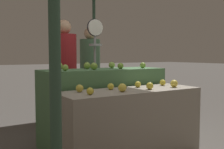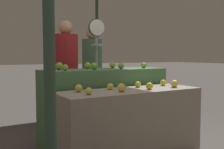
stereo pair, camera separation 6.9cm
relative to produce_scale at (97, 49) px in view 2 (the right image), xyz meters
The scene contains 20 objects.
display_counter_front 1.54m from the produce_scale, 100.68° to the right, with size 1.61×0.55×0.75m, color gray.
display_counter_back 1.03m from the produce_scale, 109.74° to the right, with size 1.61×0.55×0.95m, color #4C7A4C.
apple_front_0 1.64m from the produce_scale, 120.17° to the right, with size 0.07×0.07×0.07m, color gold.
apple_front_1 1.49m from the produce_scale, 107.20° to the right, with size 0.09×0.09×0.09m, color yellow.
apple_front_2 1.43m from the produce_scale, 92.40° to the right, with size 0.08×0.08×0.08m, color gold.
apple_front_3 1.46m from the produce_scale, 77.07° to the right, with size 0.09×0.09×0.09m, color yellow.
apple_front_4 1.47m from the produce_scale, 124.94° to the right, with size 0.08×0.08×0.08m, color gold.
apple_front_5 1.31m from the produce_scale, 110.55° to the right, with size 0.07×0.07×0.07m, color gold.
apple_front_6 1.23m from the produce_scale, 92.72° to the right, with size 0.07×0.07×0.07m, color gold.
apple_front_7 1.28m from the produce_scale, 74.39° to the right, with size 0.08×0.08×0.08m, color gold.
apple_back_0 1.14m from the produce_scale, 136.04° to the right, with size 0.07×0.07×0.07m, color #8EB247.
apple_back_1 0.92m from the produce_scale, 119.36° to the right, with size 0.09×0.09×0.09m, color #7AA338.
apple_back_2 0.81m from the produce_scale, 93.91° to the right, with size 0.08×0.08×0.08m, color #7AA338.
apple_back_3 0.86m from the produce_scale, 67.62° to the right, with size 0.08×0.08×0.08m, color #84AD3D.
apple_back_4 0.99m from the produce_scale, 145.40° to the right, with size 0.09×0.09×0.09m, color #84AD3D.
apple_back_5 0.74m from the produce_scale, 127.00° to the right, with size 0.09×0.09×0.09m, color #84AD3D.
apple_back_6 0.60m from the produce_scale, 94.45° to the right, with size 0.09×0.09×0.09m, color #8EB247.
produce_scale is the anchor object (origin of this frame).
person_vendor_at_scale 0.54m from the produce_scale, 155.25° to the left, with size 0.48×0.48×1.66m.
person_customer_left 0.84m from the produce_scale, 68.68° to the left, with size 0.50×0.50×1.64m.
Camera 2 is at (-1.63, -2.34, 1.13)m, focal length 42.00 mm.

